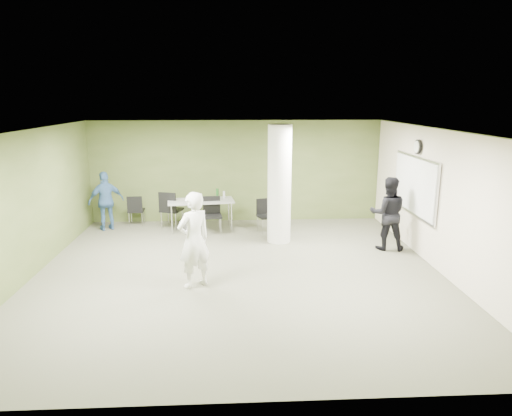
{
  "coord_description": "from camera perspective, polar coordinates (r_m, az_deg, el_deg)",
  "views": [
    {
      "loc": [
        -0.11,
        -8.53,
        3.38
      ],
      "look_at": [
        0.39,
        1.0,
        1.08
      ],
      "focal_mm": 32.0,
      "sensor_mm": 36.0,
      "label": 1
    }
  ],
  "objects": [
    {
      "name": "woman_white",
      "position": [
        8.31,
        -7.76,
        -3.99
      ],
      "size": [
        0.77,
        0.73,
        1.78
      ],
      "primitive_type": "imported",
      "rotation": [
        0.0,
        0.0,
        3.78
      ],
      "color": "white",
      "rests_on": "floor"
    },
    {
      "name": "wastebasket",
      "position": [
        11.81,
        -8.37,
        -2.4
      ],
      "size": [
        0.27,
        0.27,
        0.32
      ],
      "primitive_type": "cylinder",
      "color": "#4C4C4C",
      "rests_on": "floor"
    },
    {
      "name": "chair_back_left",
      "position": [
        12.72,
        -14.82,
        -0.05
      ],
      "size": [
        0.43,
        0.43,
        0.83
      ],
      "rotation": [
        0.0,
        0.0,
        3.19
      ],
      "color": "black",
      "rests_on": "floor"
    },
    {
      "name": "whiteboard",
      "position": [
        10.7,
        19.19,
        2.7
      ],
      "size": [
        0.05,
        2.3,
        1.3
      ],
      "color": "silver",
      "rests_on": "wall_right_cream"
    },
    {
      "name": "floor",
      "position": [
        9.18,
        -2.15,
        -8.05
      ],
      "size": [
        8.0,
        8.0,
        0.0
      ],
      "primitive_type": "plane",
      "color": "#525141",
      "rests_on": "ground"
    },
    {
      "name": "chair_table_left",
      "position": [
        11.73,
        -5.5,
        -0.49
      ],
      "size": [
        0.52,
        0.52,
        0.93
      ],
      "rotation": [
        0.0,
        0.0,
        0.12
      ],
      "color": "black",
      "rests_on": "floor"
    },
    {
      "name": "man_black",
      "position": [
        10.73,
        16.16,
        -0.67
      ],
      "size": [
        0.91,
        0.76,
        1.68
      ],
      "primitive_type": "imported",
      "rotation": [
        0.0,
        0.0,
        2.97
      ],
      "color": "black",
      "rests_on": "floor"
    },
    {
      "name": "chair_table_right",
      "position": [
        11.8,
        1.18,
        -0.59
      ],
      "size": [
        0.53,
        0.53,
        0.85
      ],
      "rotation": [
        0.0,
        0.0,
        0.31
      ],
      "color": "black",
      "rests_on": "floor"
    },
    {
      "name": "folding_table",
      "position": [
        11.94,
        -6.84,
        0.77
      ],
      "size": [
        1.77,
        0.95,
        1.05
      ],
      "rotation": [
        0.0,
        0.0,
        0.13
      ],
      "color": "gray",
      "rests_on": "floor"
    },
    {
      "name": "column",
      "position": [
        10.77,
        2.94,
        2.97
      ],
      "size": [
        0.56,
        0.56,
        2.8
      ],
      "primitive_type": "cylinder",
      "color": "silver",
      "rests_on": "floor"
    },
    {
      "name": "man_blue",
      "position": [
        12.5,
        -18.22,
        0.84
      ],
      "size": [
        0.98,
        0.76,
        1.54
      ],
      "primitive_type": "imported",
      "rotation": [
        0.0,
        0.0,
        3.64
      ],
      "color": "#3C6396",
      "rests_on": "floor"
    },
    {
      "name": "wall_back",
      "position": [
        12.69,
        -2.5,
        4.59
      ],
      "size": [
        8.0,
        2.8,
        0.02
      ],
      "primitive_type": "cube",
      "rotation": [
        1.57,
        0.0,
        0.0
      ],
      "color": "#4A5A2A",
      "rests_on": "floor"
    },
    {
      "name": "wall_right_cream",
      "position": [
        9.67,
        22.19,
        0.75
      ],
      "size": [
        0.02,
        8.0,
        2.8
      ],
      "primitive_type": "cube",
      "color": "beige",
      "rests_on": "floor"
    },
    {
      "name": "wall_left",
      "position": [
        9.58,
        -26.9,
        0.16
      ],
      "size": [
        0.02,
        8.0,
        2.8
      ],
      "primitive_type": "cube",
      "color": "#4A5A2A",
      "rests_on": "floor"
    },
    {
      "name": "wall_clock",
      "position": [
        10.58,
        19.55,
        7.22
      ],
      "size": [
        0.06,
        0.32,
        0.32
      ],
      "color": "black",
      "rests_on": "wall_right_cream"
    },
    {
      "name": "ceiling",
      "position": [
        8.55,
        -2.32,
        9.68
      ],
      "size": [
        8.0,
        8.0,
        0.0
      ],
      "primitive_type": "plane",
      "rotation": [
        3.14,
        0.0,
        0.0
      ],
      "color": "white",
      "rests_on": "wall_back"
    },
    {
      "name": "chair_back_right",
      "position": [
        12.2,
        -10.71,
        0.12
      ],
      "size": [
        0.63,
        0.63,
        1.01
      ],
      "rotation": [
        0.0,
        0.0,
        2.82
      ],
      "color": "black",
      "rests_on": "floor"
    }
  ]
}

